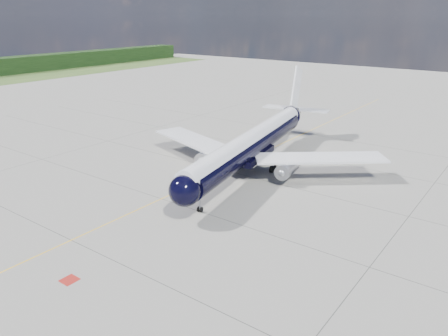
{
  "coord_description": "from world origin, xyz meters",
  "views": [
    {
      "loc": [
        41.19,
        -30.69,
        24.96
      ],
      "look_at": [
        6.07,
        16.83,
        4.0
      ],
      "focal_mm": 35.0,
      "sensor_mm": 36.0,
      "label": 1
    }
  ],
  "objects": [
    {
      "name": "taxiway_centerline",
      "position": [
        0.0,
        25.0,
        0.0
      ],
      "size": [
        0.16,
        160.0,
        0.01
      ],
      "primitive_type": "cube",
      "color": "yellow",
      "rests_on": "ground"
    },
    {
      "name": "red_marking",
      "position": [
        6.8,
        -10.0,
        0.0
      ],
      "size": [
        1.6,
        1.6,
        0.01
      ],
      "primitive_type": "cube",
      "color": "maroon",
      "rests_on": "ground"
    },
    {
      "name": "main_airliner",
      "position": [
        3.67,
        28.55,
        4.67
      ],
      "size": [
        42.1,
        51.84,
        15.06
      ],
      "rotation": [
        0.0,
        0.0,
        0.19
      ],
      "color": "black",
      "rests_on": "ground"
    },
    {
      "name": "ground",
      "position": [
        0.0,
        30.0,
        0.0
      ],
      "size": [
        320.0,
        320.0,
        0.0
      ],
      "primitive_type": "plane",
      "color": "gray",
      "rests_on": "ground"
    }
  ]
}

